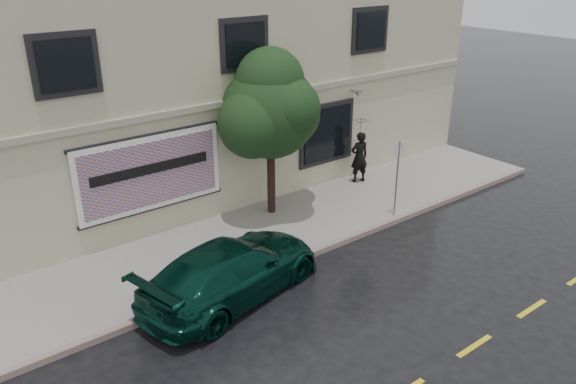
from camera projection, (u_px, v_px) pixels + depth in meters
ground at (358, 276)px, 14.34m from camera, size 90.00×90.00×0.00m
sidewalk at (282, 227)px, 16.67m from camera, size 20.00×3.50×0.15m
curb at (320, 250)px, 15.40m from camera, size 20.00×0.18×0.16m
road_marking at (474, 346)px, 11.79m from camera, size 19.00×0.12×0.01m
building at (182, 80)px, 19.49m from camera, size 20.00×8.12×7.00m
billboard at (151, 173)px, 15.31m from camera, size 4.30×0.16×2.20m
car at (232, 270)px, 13.25m from camera, size 5.23×3.18×1.42m
pedestrian at (359, 157)px, 19.44m from camera, size 0.74×0.58×1.80m
umbrella at (361, 123)px, 18.95m from camera, size 0.89×0.89×0.64m
street_tree at (270, 112)px, 16.24m from camera, size 2.77×2.77×4.59m
fire_hydrant at (175, 281)px, 13.08m from camera, size 0.35×0.32×0.84m
sign_pole at (397, 171)px, 16.71m from camera, size 0.28×0.13×2.39m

